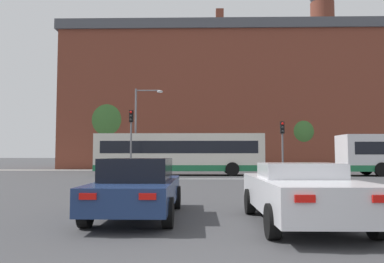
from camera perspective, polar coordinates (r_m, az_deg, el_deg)
The scene contains 13 objects.
stop_line_strip at distance 23.93m, azimuth 1.70°, elevation -7.23°, with size 7.71×0.30×0.01m, color silver.
far_pavement at distance 37.59m, azimuth 1.50°, elevation -5.92°, with size 68.56×2.50×0.01m, color gray.
brick_civic_building at distance 46.50m, azimuth 4.07°, elevation 4.85°, with size 36.17×12.67×23.32m.
car_saloon_left at distance 9.35m, azimuth -8.24°, elevation -8.36°, with size 1.94×4.57×1.43m.
car_roadster_right at distance 8.62m, azimuth 16.36°, elevation -8.87°, with size 2.10×4.73×1.33m.
bus_crossing_lead at distance 28.30m, azimuth -1.90°, elevation -3.31°, with size 12.48×2.72×3.09m.
traffic_light_near_right at distance 25.77m, azimuth 13.63°, elevation -1.20°, with size 0.26×0.31×3.76m.
traffic_light_near_left at distance 25.24m, azimuth -9.27°, elevation -0.15°, with size 0.26×0.31×4.51m.
street_lamp_junction at distance 30.96m, azimuth -7.83°, elevation 1.59°, with size 2.31×0.36×6.99m.
pedestrian_waiting at distance 37.78m, azimuth -2.32°, elevation -4.48°, with size 0.42×0.45×1.62m.
pedestrian_walking_east at distance 38.44m, azimuth -4.45°, elevation -4.31°, with size 0.46×0.39×1.77m.
tree_by_building at distance 43.90m, azimuth -12.03°, elevation 1.42°, with size 6.35×6.35×8.65m.
tree_kerbside at distance 43.01m, azimuth 16.09°, elevation -0.12°, with size 3.92×3.92×6.10m.
Camera 1 is at (-0.23, -3.67, 1.51)m, focal length 35.00 mm.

